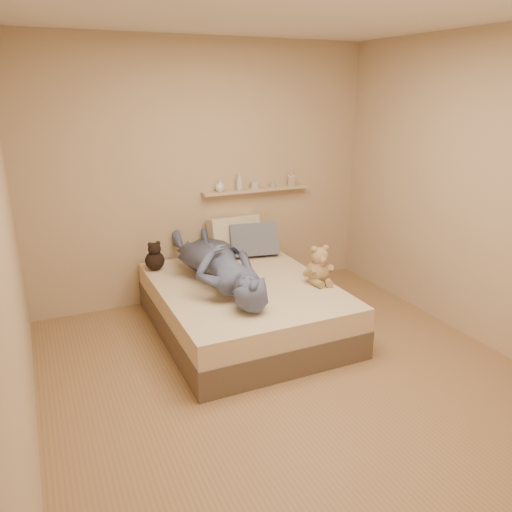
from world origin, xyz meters
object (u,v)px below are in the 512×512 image
bed (243,307)px  game_console (250,293)px  wall_shelf (256,190)px  person (218,263)px  dark_plush (155,258)px  teddy_bear (319,267)px  pillow_grey (254,240)px  pillow_cream (235,236)px

bed → game_console: 0.69m
game_console → wall_shelf: size_ratio=0.16×
game_console → person: (-0.02, 0.66, 0.04)m
dark_plush → teddy_bear: bearing=-36.9°
pillow_grey → wall_shelf: 0.54m
game_console → person: person is taller
teddy_bear → pillow_cream: bearing=108.9°
teddy_bear → pillow_cream: size_ratio=0.65×
game_console → pillow_grey: bearing=64.5°
bed → teddy_bear: 0.78m
bed → pillow_grey: bearing=58.9°
pillow_cream → wall_shelf: wall_shelf is taller
game_console → pillow_grey: size_ratio=0.37×
bed → wall_shelf: bearing=58.8°
bed → dark_plush: dark_plush is taller
bed → teddy_bear: bearing=-22.3°
bed → pillow_cream: pillow_cream is taller
teddy_bear → wall_shelf: size_ratio=0.30×
teddy_bear → pillow_grey: bearing=102.8°
person → teddy_bear: bearing=155.9°
bed → game_console: size_ratio=10.19×
bed → dark_plush: size_ratio=6.57×
game_console → pillow_cream: (0.44, 1.38, 0.05)m
person → pillow_cream: bearing=-122.8°
game_console → teddy_bear: 0.86m
game_console → wall_shelf: bearing=63.6°
dark_plush → bed: bearing=-47.5°
teddy_bear → person: 0.91m
pillow_cream → person: pillow_cream is taller
game_console → bed: bearing=72.3°
pillow_grey → person: (-0.62, -0.58, 0.03)m
teddy_bear → person: person is taller
game_console → pillow_grey: pillow_grey is taller
game_console → person: bearing=92.1°
dark_plush → pillow_cream: bearing=9.0°
person → wall_shelf: size_ratio=1.36×
pillow_grey → wall_shelf: size_ratio=0.42×
pillow_cream → bed: bearing=-107.4°
dark_plush → pillow_cream: (0.89, 0.14, 0.08)m
game_console → dark_plush: size_ratio=0.64×
dark_plush → wall_shelf: size_ratio=0.24×
teddy_bear → pillow_grey: teddy_bear is taller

